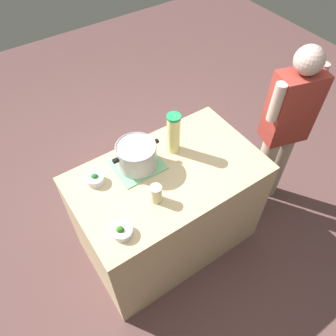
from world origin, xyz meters
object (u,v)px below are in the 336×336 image
(lemonade_pitcher, at_px, (174,133))
(mason_jar, at_px, (156,193))
(broccoli_bowl_center, at_px, (122,231))
(person_cook, at_px, (284,130))
(broccoli_bowl_front, at_px, (95,179))
(cooking_pot, at_px, (137,155))

(lemonade_pitcher, bearing_deg, mason_jar, -138.44)
(lemonade_pitcher, xyz_separation_m, mason_jar, (-0.34, -0.30, -0.09))
(broccoli_bowl_center, height_order, person_cook, person_cook)
(lemonade_pitcher, distance_m, broccoli_bowl_front, 0.62)
(broccoli_bowl_front, height_order, broccoli_bowl_center, broccoli_bowl_front)
(person_cook, bearing_deg, lemonade_pitcher, 161.92)
(mason_jar, height_order, broccoli_bowl_center, mason_jar)
(cooking_pot, xyz_separation_m, person_cook, (1.16, -0.29, -0.15))
(cooking_pot, bearing_deg, lemonade_pitcher, -2.04)
(lemonade_pitcher, height_order, mason_jar, lemonade_pitcher)
(cooking_pot, relative_size, lemonade_pitcher, 1.10)
(cooking_pot, distance_m, broccoli_bowl_center, 0.54)
(mason_jar, distance_m, person_cook, 1.22)
(broccoli_bowl_center, relative_size, person_cook, 0.08)
(lemonade_pitcher, xyz_separation_m, broccoli_bowl_center, (-0.64, -0.40, -0.13))
(lemonade_pitcher, relative_size, broccoli_bowl_front, 2.65)
(lemonade_pitcher, relative_size, broccoli_bowl_center, 2.52)
(broccoli_bowl_front, xyz_separation_m, person_cook, (1.47, -0.33, -0.07))
(lemonade_pitcher, bearing_deg, broccoli_bowl_center, -148.25)
(mason_jar, relative_size, person_cook, 0.08)
(lemonade_pitcher, bearing_deg, person_cook, -18.08)
(broccoli_bowl_front, xyz_separation_m, broccoli_bowl_center, (-0.04, -0.44, -0.00))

